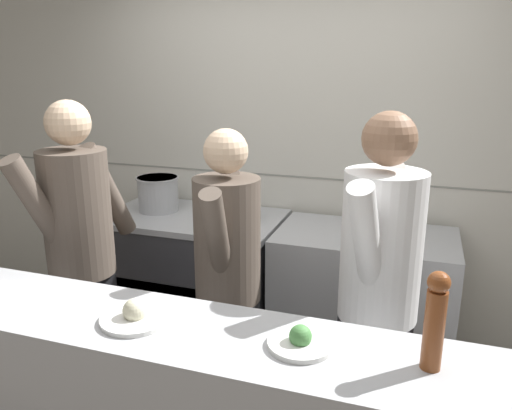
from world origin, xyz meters
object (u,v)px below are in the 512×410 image
plated_dish_appetiser (135,315)px  oven_range (195,277)px  stock_pot (158,193)px  plated_dish_dessert (300,341)px  chefs_knife (367,241)px  chef_head_cook (80,246)px  chef_line (379,285)px  pepper_mill (435,319)px  sauce_pot (238,208)px  chef_sous (228,272)px

plated_dish_appetiser → oven_range: bearing=108.1°
stock_pot → plated_dish_dessert: bearing=-47.4°
chefs_knife → chef_head_cook: chef_head_cook is taller
stock_pot → plated_dish_dessert: stock_pot is taller
plated_dish_appetiser → chef_line: (0.82, 0.67, -0.05)m
plated_dish_dessert → chef_line: 0.68m
stock_pot → plated_dish_appetiser: stock_pot is taller
plated_dish_dessert → chef_head_cook: size_ratio=0.13×
plated_dish_appetiser → pepper_mill: bearing=1.9°
oven_range → chefs_knife: bearing=-6.9°
oven_range → stock_pot: 0.65m
sauce_pot → plated_dish_appetiser: (0.16, -1.50, 0.01)m
chef_head_cook → chef_sous: bearing=20.5°
plated_dish_appetiser → plated_dish_dessert: bearing=2.4°
plated_dish_appetiser → chef_sous: 0.73m
sauce_pot → chefs_knife: (0.85, -0.15, -0.08)m
plated_dish_dessert → pepper_mill: 0.44m
oven_range → chefs_knife: chefs_knife is taller
stock_pot → chefs_knife: (1.46, -0.18, -0.12)m
pepper_mill → stock_pot: bearing=140.2°
stock_pot → chef_sous: bearing=-44.0°
sauce_pot → chef_head_cook: chef_head_cook is taller
oven_range → chef_line: bearing=-32.1°
plated_dish_appetiser → chef_sous: chef_sous is taller
stock_pot → sauce_pot: size_ratio=1.17×
oven_range → plated_dish_appetiser: (0.49, -1.49, 0.55)m
oven_range → sauce_pot: size_ratio=4.80×
stock_pot → chef_line: chef_line is taller
sauce_pot → chef_line: (0.98, -0.83, -0.04)m
stock_pot → pepper_mill: bearing=-39.8°
oven_range → chef_sous: 1.06m
oven_range → chef_line: (1.31, -0.82, 0.50)m
stock_pot → chef_sous: chef_sous is taller
plated_dish_dessert → pepper_mill: (0.41, 0.01, 0.15)m
chef_line → oven_range: bearing=160.1°
oven_range → plated_dish_appetiser: 1.66m
chefs_knife → plated_dish_dessert: size_ratio=1.63×
chef_sous → chefs_knife: bearing=36.6°
chefs_knife → chef_line: (0.13, -0.68, 0.04)m
plated_dish_appetiser → chef_head_cook: bearing=138.8°
oven_range → plated_dish_appetiser: bearing=-71.9°
pepper_mill → chef_line: (-0.21, 0.64, -0.20)m
sauce_pot → plated_dish_dessert: bearing=-62.3°
oven_range → plated_dish_dessert: size_ratio=5.38×
stock_pot → sauce_pot: stock_pot is taller
stock_pot → chef_head_cook: 0.89m
chef_head_cook → oven_range: bearing=88.9°
plated_dish_dessert → pepper_mill: size_ratio=0.69×
chefs_knife → chef_head_cook: 1.60m
sauce_pot → chef_sous: chef_sous is taller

